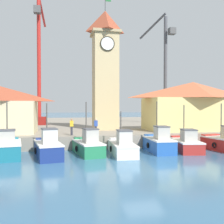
% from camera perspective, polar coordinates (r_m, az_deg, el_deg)
% --- Properties ---
extents(ground_plane, '(300.00, 300.00, 0.00)m').
position_cam_1_polar(ground_plane, '(17.27, 6.81, -12.51)').
color(ground_plane, '#386689').
extents(quay_wharf, '(120.00, 40.00, 1.28)m').
position_cam_1_polar(quay_wharf, '(45.01, -4.60, -3.12)').
color(quay_wharf, gray).
rests_on(quay_wharf, ground).
extents(fishing_boat_left_outer, '(2.75, 4.63, 4.56)m').
position_cam_1_polar(fishing_boat_left_outer, '(22.64, -21.90, -7.22)').
color(fishing_boat_left_outer, '#196B7F').
rests_on(fishing_boat_left_outer, ground).
extents(fishing_boat_left_inner, '(2.60, 4.85, 4.35)m').
position_cam_1_polar(fishing_boat_left_inner, '(21.60, -13.76, -7.53)').
color(fishing_boat_left_inner, navy).
rests_on(fishing_boat_left_inner, ground).
extents(fishing_boat_mid_left, '(2.54, 4.74, 4.49)m').
position_cam_1_polar(fishing_boat_mid_left, '(22.54, -5.22, -7.28)').
color(fishing_boat_mid_left, '#237A4C').
rests_on(fishing_boat_mid_left, ground).
extents(fishing_boat_center, '(2.06, 5.22, 3.65)m').
position_cam_1_polar(fishing_boat_center, '(22.39, 2.27, -7.46)').
color(fishing_boat_center, silver).
rests_on(fishing_boat_center, ground).
extents(fishing_boat_mid_right, '(2.03, 4.44, 4.54)m').
position_cam_1_polar(fishing_boat_mid_right, '(24.02, 10.19, -6.63)').
color(fishing_boat_mid_right, '#2356A8').
rests_on(fishing_boat_mid_right, ground).
extents(fishing_boat_right_inner, '(2.72, 5.00, 4.22)m').
position_cam_1_polar(fishing_boat_right_inner, '(25.08, 15.80, -6.61)').
color(fishing_boat_right_inner, '#AD2823').
rests_on(fishing_boat_right_inner, ground).
extents(clock_tower, '(3.34, 3.34, 15.85)m').
position_cam_1_polar(clock_tower, '(31.94, -1.48, 9.79)').
color(clock_tower, tan).
rests_on(clock_tower, quay_wharf).
extents(warehouse_right, '(11.61, 6.02, 5.71)m').
position_cam_1_polar(warehouse_right, '(32.91, 17.23, 1.40)').
color(warehouse_right, '#E5D17A').
rests_on(warehouse_right, quay_wharf).
extents(port_crane_near, '(4.04, 6.56, 17.86)m').
position_cam_1_polar(port_crane_near, '(43.34, 11.45, 6.26)').
color(port_crane_near, '#353539').
rests_on(port_crane_near, quay_wharf).
extents(port_crane_far, '(2.00, 8.91, 19.62)m').
position_cam_1_polar(port_crane_far, '(41.32, -15.57, 8.10)').
color(port_crane_far, maroon).
rests_on(port_crane_far, quay_wharf).
extents(dock_worker_near_tower, '(0.34, 0.22, 1.62)m').
position_cam_1_polar(dock_worker_near_tower, '(25.84, -3.53, -3.11)').
color(dock_worker_near_tower, '#33333D').
rests_on(dock_worker_near_tower, quay_wharf).
extents(dock_worker_along_quay, '(0.34, 0.22, 1.62)m').
position_cam_1_polar(dock_worker_along_quay, '(25.75, -8.77, -3.14)').
color(dock_worker_along_quay, '#33333D').
rests_on(dock_worker_along_quay, quay_wharf).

